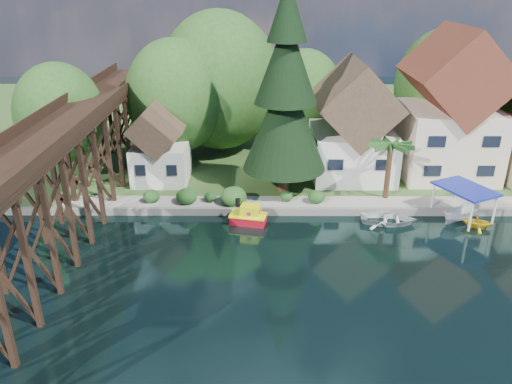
# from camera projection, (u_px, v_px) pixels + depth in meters

# --- Properties ---
(ground) EXTENTS (140.00, 140.00, 0.00)m
(ground) POSITION_uv_depth(u_px,v_px,m) (286.00, 266.00, 34.18)
(ground) COLOR black
(ground) RESTS_ON ground
(bank) EXTENTS (140.00, 52.00, 0.50)m
(bank) POSITION_uv_depth(u_px,v_px,m) (273.00, 126.00, 65.27)
(bank) COLOR #344E1F
(bank) RESTS_ON ground
(seawall) EXTENTS (60.00, 0.40, 0.62)m
(seawall) POSITION_uv_depth(u_px,v_px,m) (329.00, 212.00, 41.38)
(seawall) COLOR slate
(seawall) RESTS_ON ground
(promenade) EXTENTS (50.00, 2.60, 0.06)m
(promenade) POSITION_uv_depth(u_px,v_px,m) (351.00, 203.00, 42.48)
(promenade) COLOR gray
(promenade) RESTS_ON bank
(trestle_bridge) EXTENTS (4.12, 44.18, 9.30)m
(trestle_bridge) POSITION_uv_depth(u_px,v_px,m) (68.00, 166.00, 36.85)
(trestle_bridge) COLOR black
(trestle_bridge) RESTS_ON ground
(house_left) EXTENTS (7.64, 8.64, 11.02)m
(house_left) POSITION_uv_depth(u_px,v_px,m) (353.00, 128.00, 46.78)
(house_left) COLOR white
(house_left) RESTS_ON bank
(house_center) EXTENTS (8.65, 9.18, 13.89)m
(house_center) POSITION_uv_depth(u_px,v_px,m) (449.00, 114.00, 46.70)
(house_center) COLOR beige
(house_center) RESTS_ON bank
(shed) EXTENTS (5.09, 5.40, 7.85)m
(shed) POSITION_uv_depth(u_px,v_px,m) (160.00, 146.00, 46.00)
(shed) COLOR white
(shed) RESTS_ON bank
(bg_trees) EXTENTS (49.90, 13.30, 10.57)m
(bg_trees) POSITION_uv_depth(u_px,v_px,m) (287.00, 93.00, 50.77)
(bg_trees) COLOR #382314
(bg_trees) RESTS_ON bank
(shrubs) EXTENTS (15.76, 2.47, 1.70)m
(shrubs) POSITION_uv_depth(u_px,v_px,m) (227.00, 195.00, 42.20)
(shrubs) COLOR #1D4117
(shrubs) RESTS_ON bank
(conifer) EXTENTS (7.26, 7.26, 17.88)m
(conifer) POSITION_uv_depth(u_px,v_px,m) (286.00, 96.00, 41.57)
(conifer) COLOR #382314
(conifer) RESTS_ON bank
(palm_tree) EXTENTS (5.00, 5.00, 5.35)m
(palm_tree) POSITION_uv_depth(u_px,v_px,m) (391.00, 147.00, 41.59)
(palm_tree) COLOR #382314
(palm_tree) RESTS_ON bank
(tugboat) EXTENTS (3.16, 2.16, 2.10)m
(tugboat) POSITION_uv_depth(u_px,v_px,m) (249.00, 216.00, 39.87)
(tugboat) COLOR #AF0B1B
(tugboat) RESTS_ON ground
(boat_white_a) EXTENTS (4.84, 3.77, 0.92)m
(boat_white_a) POSITION_uv_depth(u_px,v_px,m) (389.00, 218.00, 39.98)
(boat_white_a) COLOR silver
(boat_white_a) RESTS_ON ground
(boat_canopy) EXTENTS (4.78, 5.43, 2.91)m
(boat_canopy) POSITION_uv_depth(u_px,v_px,m) (462.00, 207.00, 40.04)
(boat_canopy) COLOR white
(boat_canopy) RESTS_ON ground
(boat_yellow) EXTENTS (2.79, 2.58, 1.22)m
(boat_yellow) POSITION_uv_depth(u_px,v_px,m) (478.00, 221.00, 39.17)
(boat_yellow) COLOR yellow
(boat_yellow) RESTS_ON ground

